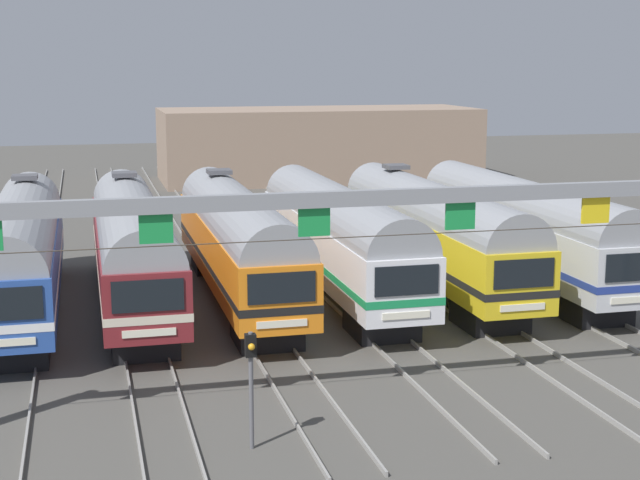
# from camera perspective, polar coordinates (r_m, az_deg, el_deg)

# --- Properties ---
(ground_plane) EXTENTS (160.00, 160.00, 0.00)m
(ground_plane) POSITION_cam_1_polar(r_m,az_deg,el_deg) (40.66, -1.92, -3.51)
(ground_plane) COLOR #4C4944
(track_bed) EXTENTS (23.17, 70.00, 0.15)m
(track_bed) POSITION_cam_1_polar(r_m,az_deg,el_deg) (57.01, -5.56, 0.67)
(track_bed) COLOR gray
(track_bed) RESTS_ON ground
(commuter_train_blue) EXTENTS (2.88, 18.06, 5.05)m
(commuter_train_blue) POSITION_cam_1_polar(r_m,az_deg,el_deg) (39.29, -17.58, -0.50)
(commuter_train_blue) COLOR #284C9E
(commuter_train_blue) RESTS_ON ground
(commuter_train_maroon) EXTENTS (2.88, 18.06, 5.05)m
(commuter_train_maroon) POSITION_cam_1_polar(r_m,az_deg,el_deg) (39.25, -11.26, -0.21)
(commuter_train_maroon) COLOR maroon
(commuter_train_maroon) RESTS_ON ground
(commuter_train_orange) EXTENTS (2.88, 18.06, 5.05)m
(commuter_train_orange) POSITION_cam_1_polar(r_m,az_deg,el_deg) (39.69, -5.01, 0.08)
(commuter_train_orange) COLOR orange
(commuter_train_orange) RESTS_ON ground
(commuter_train_white) EXTENTS (2.88, 18.06, 4.77)m
(commuter_train_white) POSITION_cam_1_polar(r_m,az_deg,el_deg) (40.58, 1.04, 0.35)
(commuter_train_white) COLOR white
(commuter_train_white) RESTS_ON ground
(commuter_train_yellow) EXTENTS (2.88, 18.06, 5.05)m
(commuter_train_yellow) POSITION_cam_1_polar(r_m,az_deg,el_deg) (41.91, 6.77, 0.61)
(commuter_train_yellow) COLOR gold
(commuter_train_yellow) RESTS_ON ground
(commuter_train_silver) EXTENTS (2.88, 18.06, 4.77)m
(commuter_train_silver) POSITION_cam_1_polar(r_m,az_deg,el_deg) (43.63, 12.09, 0.85)
(commuter_train_silver) COLOR silver
(commuter_train_silver) RESTS_ON ground
(catenary_gantry) EXTENTS (26.90, 0.44, 6.97)m
(catenary_gantry) POSITION_cam_1_polar(r_m,az_deg,el_deg) (26.77, 4.15, 0.75)
(catenary_gantry) COLOR gray
(catenary_gantry) RESTS_ON ground
(yard_signal_mast) EXTENTS (0.28, 0.35, 3.17)m
(yard_signal_mast) POSITION_cam_1_polar(r_m,az_deg,el_deg) (24.68, -4.19, -7.72)
(yard_signal_mast) COLOR #59595E
(yard_signal_mast) RESTS_ON ground
(maintenance_building) EXTENTS (26.60, 10.00, 6.04)m
(maintenance_building) POSITION_cam_1_polar(r_m,az_deg,el_deg) (81.14, -0.11, 5.81)
(maintenance_building) COLOR gray
(maintenance_building) RESTS_ON ground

